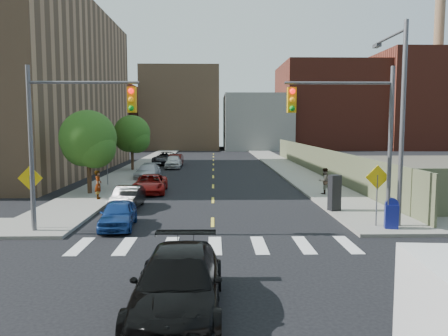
{
  "coord_description": "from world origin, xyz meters",
  "views": [
    {
      "loc": [
        0.07,
        -12.21,
        4.58
      ],
      "look_at": [
        0.67,
        13.72,
        2.0
      ],
      "focal_mm": 35.0,
      "sensor_mm": 36.0,
      "label": 1
    }
  ],
  "objects_px": {
    "black_sedan": "(178,284)",
    "mailbox": "(391,214)",
    "parked_car_grey": "(166,158)",
    "parked_car_blue": "(118,214)",
    "pedestrian_east": "(324,181)",
    "parked_car_red": "(150,184)",
    "pedestrian_west": "(98,185)",
    "parked_car_black": "(128,198)",
    "parked_car_silver": "(148,172)",
    "payphone": "(334,193)",
    "parked_car_white": "(173,162)",
    "parked_car_maroon": "(175,160)"
  },
  "relations": [
    {
      "from": "parked_car_white",
      "to": "parked_car_maroon",
      "type": "xyz_separation_m",
      "value": [
        0.0,
        2.34,
        -0.04
      ]
    },
    {
      "from": "parked_car_silver",
      "to": "payphone",
      "type": "relative_size",
      "value": 2.36
    },
    {
      "from": "black_sedan",
      "to": "pedestrian_west",
      "type": "xyz_separation_m",
      "value": [
        -6.05,
        15.76,
        0.25
      ]
    },
    {
      "from": "parked_car_white",
      "to": "parked_car_maroon",
      "type": "height_order",
      "value": "parked_car_white"
    },
    {
      "from": "parked_car_blue",
      "to": "parked_car_black",
      "type": "relative_size",
      "value": 0.97
    },
    {
      "from": "parked_car_black",
      "to": "pedestrian_west",
      "type": "xyz_separation_m",
      "value": [
        -2.21,
        2.38,
        0.4
      ]
    },
    {
      "from": "black_sedan",
      "to": "mailbox",
      "type": "xyz_separation_m",
      "value": [
        8.47,
        7.98,
        0.03
      ]
    },
    {
      "from": "parked_car_blue",
      "to": "parked_car_red",
      "type": "xyz_separation_m",
      "value": [
        -0.0,
        9.91,
        0.02
      ]
    },
    {
      "from": "parked_car_grey",
      "to": "parked_car_white",
      "type": "bearing_deg",
      "value": -67.94
    },
    {
      "from": "parked_car_red",
      "to": "pedestrian_west",
      "type": "relative_size",
      "value": 2.62
    },
    {
      "from": "parked_car_maroon",
      "to": "pedestrian_west",
      "type": "bearing_deg",
      "value": -94.56
    },
    {
      "from": "parked_car_silver",
      "to": "pedestrian_west",
      "type": "height_order",
      "value": "pedestrian_west"
    },
    {
      "from": "parked_car_grey",
      "to": "mailbox",
      "type": "xyz_separation_m",
      "value": [
        13.17,
        -32.0,
        0.07
      ]
    },
    {
      "from": "black_sedan",
      "to": "payphone",
      "type": "relative_size",
      "value": 2.82
    },
    {
      "from": "parked_car_red",
      "to": "parked_car_white",
      "type": "xyz_separation_m",
      "value": [
        0.0,
        16.66,
        0.07
      ]
    },
    {
      "from": "parked_car_red",
      "to": "parked_car_grey",
      "type": "distance_m",
      "value": 21.12
    },
    {
      "from": "parked_car_black",
      "to": "parked_car_white",
      "type": "distance_m",
      "value": 22.19
    },
    {
      "from": "pedestrian_west",
      "to": "pedestrian_east",
      "type": "bearing_deg",
      "value": -90.93
    },
    {
      "from": "mailbox",
      "to": "black_sedan",
      "type": "bearing_deg",
      "value": -123.55
    },
    {
      "from": "parked_car_white",
      "to": "payphone",
      "type": "distance_m",
      "value": 25.86
    },
    {
      "from": "mailbox",
      "to": "pedestrian_west",
      "type": "distance_m",
      "value": 16.47
    },
    {
      "from": "parked_car_blue",
      "to": "pedestrian_east",
      "type": "distance_m",
      "value": 14.09
    },
    {
      "from": "parked_car_silver",
      "to": "parked_car_grey",
      "type": "relative_size",
      "value": 0.84
    },
    {
      "from": "parked_car_white",
      "to": "black_sedan",
      "type": "distance_m",
      "value": 35.72
    },
    {
      "from": "parked_car_silver",
      "to": "black_sedan",
      "type": "height_order",
      "value": "black_sedan"
    },
    {
      "from": "parked_car_grey",
      "to": "parked_car_maroon",
      "type": "bearing_deg",
      "value": -52.25
    },
    {
      "from": "parked_car_white",
      "to": "payphone",
      "type": "relative_size",
      "value": 2.22
    },
    {
      "from": "parked_car_black",
      "to": "parked_car_silver",
      "type": "height_order",
      "value": "parked_car_silver"
    },
    {
      "from": "parked_car_blue",
      "to": "parked_car_white",
      "type": "xyz_separation_m",
      "value": [
        0.0,
        26.58,
        0.09
      ]
    },
    {
      "from": "parked_car_blue",
      "to": "parked_car_white",
      "type": "relative_size",
      "value": 0.87
    },
    {
      "from": "parked_car_red",
      "to": "parked_car_white",
      "type": "bearing_deg",
      "value": 87.41
    },
    {
      "from": "parked_car_white",
      "to": "mailbox",
      "type": "relative_size",
      "value": 3.1
    },
    {
      "from": "mailbox",
      "to": "payphone",
      "type": "height_order",
      "value": "payphone"
    },
    {
      "from": "parked_car_silver",
      "to": "parked_car_grey",
      "type": "distance_m",
      "value": 13.54
    },
    {
      "from": "black_sedan",
      "to": "mailbox",
      "type": "distance_m",
      "value": 11.64
    },
    {
      "from": "payphone",
      "to": "black_sedan",
      "type": "bearing_deg",
      "value": -137.03
    },
    {
      "from": "parked_car_red",
      "to": "parked_car_maroon",
      "type": "xyz_separation_m",
      "value": [
        0.0,
        19.01,
        0.04
      ]
    },
    {
      "from": "parked_car_red",
      "to": "payphone",
      "type": "xyz_separation_m",
      "value": [
        10.5,
        -6.96,
        0.45
      ]
    },
    {
      "from": "parked_car_black",
      "to": "pedestrian_east",
      "type": "bearing_deg",
      "value": 20.28
    },
    {
      "from": "parked_car_white",
      "to": "mailbox",
      "type": "height_order",
      "value": "mailbox"
    },
    {
      "from": "parked_car_blue",
      "to": "payphone",
      "type": "bearing_deg",
      "value": 11.55
    },
    {
      "from": "parked_car_maroon",
      "to": "black_sedan",
      "type": "relative_size",
      "value": 0.77
    },
    {
      "from": "mailbox",
      "to": "parked_car_white",
      "type": "bearing_deg",
      "value": 126.45
    },
    {
      "from": "pedestrian_west",
      "to": "pedestrian_east",
      "type": "xyz_separation_m",
      "value": [
        14.0,
        1.57,
        -0.02
      ]
    },
    {
      "from": "parked_car_black",
      "to": "black_sedan",
      "type": "xyz_separation_m",
      "value": [
        3.84,
        -13.37,
        0.15
      ]
    },
    {
      "from": "parked_car_maroon",
      "to": "payphone",
      "type": "relative_size",
      "value": 2.18
    },
    {
      "from": "parked_car_silver",
      "to": "payphone",
      "type": "height_order",
      "value": "payphone"
    },
    {
      "from": "parked_car_maroon",
      "to": "payphone",
      "type": "xyz_separation_m",
      "value": [
        10.5,
        -25.97,
        0.41
      ]
    },
    {
      "from": "parked_car_red",
      "to": "mailbox",
      "type": "height_order",
      "value": "mailbox"
    },
    {
      "from": "parked_car_silver",
      "to": "parked_car_red",
      "type": "bearing_deg",
      "value": -77.45
    }
  ]
}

